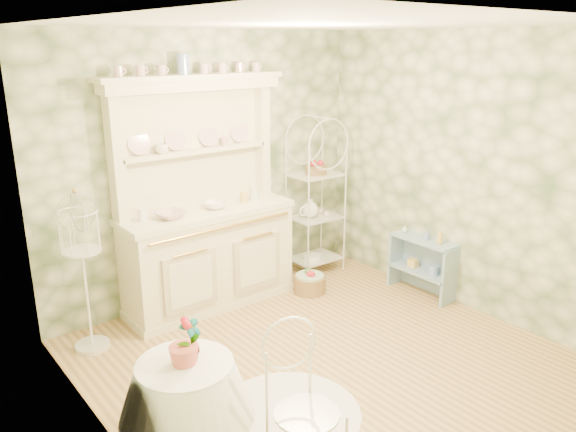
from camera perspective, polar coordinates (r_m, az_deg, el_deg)
floor at (r=4.93m, az=3.74°, el=-14.26°), size 3.60×3.60×0.00m
ceiling at (r=4.21m, az=4.50°, el=18.92°), size 3.60×3.60×0.00m
wall_left at (r=3.48m, az=-18.38°, el=-4.26°), size 3.60×3.60×0.00m
wall_right at (r=5.72m, az=17.54°, el=4.10°), size 3.60×3.60×0.00m
wall_back at (r=5.79m, az=-8.08°, el=4.88°), size 3.60×3.60×0.00m
wall_front at (r=3.36m, az=25.38°, el=-5.86°), size 3.60×3.60×0.00m
kitchen_dresser at (r=5.50m, az=-8.29°, el=2.03°), size 1.87×0.61×2.29m
bakers_rack at (r=6.36m, az=2.83°, el=2.41°), size 0.60×0.44×1.89m
side_shelf at (r=6.12m, az=13.46°, el=-4.99°), size 0.28×0.72×0.62m
round_table at (r=3.76m, az=-10.17°, el=-19.03°), size 0.80×0.80×0.73m
cafe_chair at (r=3.57m, az=1.91°, el=-19.86°), size 0.48×0.48×0.84m
birdcage_stand at (r=5.04m, az=-20.05°, el=-4.98°), size 0.39×0.39×1.51m
floor_basket at (r=6.05m, az=2.22°, el=-6.68°), size 0.45×0.45×0.24m
lace_rug at (r=4.31m, az=0.10°, el=-19.37°), size 1.27×1.27×0.01m
bowl_floral at (r=5.32m, az=-11.84°, el=-0.13°), size 0.31×0.31×0.07m
bowl_white at (r=5.55m, az=-7.36°, el=0.84°), size 0.30×0.30×0.07m
cup_left at (r=5.37m, az=-12.70°, el=6.51°), size 0.14×0.14×0.09m
cup_right at (r=5.71m, az=-6.42°, el=7.43°), size 0.12×0.12×0.09m
potted_geranium at (r=3.51m, az=-9.83°, el=-12.43°), size 0.19×0.16×0.30m
bottle_amber at (r=5.88m, az=15.17°, el=-2.13°), size 0.08×0.08×0.16m
bottle_blue at (r=5.98m, az=13.93°, el=-2.01°), size 0.05×0.05×0.10m
bottle_glass at (r=6.15m, az=11.77°, el=-1.37°), size 0.07×0.07×0.08m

